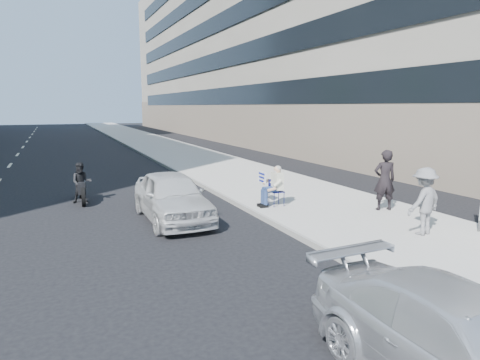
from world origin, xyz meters
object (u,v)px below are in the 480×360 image
seated_protester (273,184)px  white_sedan_near (172,196)px  pedestrian_woman (385,180)px  motorcycle (82,185)px  parked_sedan (469,350)px  jogger (424,201)px

seated_protester → white_sedan_near: size_ratio=0.31×
seated_protester → pedestrian_woman: size_ratio=0.70×
motorcycle → pedestrian_woman: bearing=-29.1°
parked_sedan → motorcycle: size_ratio=2.11×
motorcycle → seated_protester: bearing=-29.3°
parked_sedan → motorcycle: bearing=102.5°
parked_sedan → white_sedan_near: white_sedan_near is taller
pedestrian_woman → jogger: bearing=87.8°
seated_protester → pedestrian_woman: pedestrian_woman is taller
seated_protester → pedestrian_woman: 3.43m
jogger → pedestrian_woman: bearing=-120.0°
parked_sedan → white_sedan_near: bearing=94.2°
white_sedan_near → motorcycle: bearing=122.8°
seated_protester → motorcycle: bearing=146.8°
seated_protester → white_sedan_near: bearing=177.6°
seated_protester → jogger: size_ratio=0.77×
white_sedan_near → motorcycle: 4.20m
parked_sedan → seated_protester: bearing=73.6°
seated_protester → parked_sedan: size_ratio=0.30×
pedestrian_woman → motorcycle: 10.11m
seated_protester → jogger: bearing=-64.7°
pedestrian_woman → parked_sedan: bearing=72.3°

